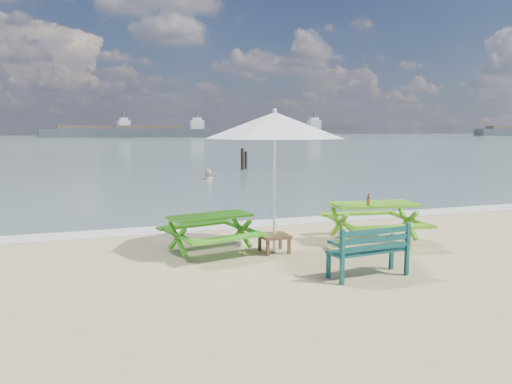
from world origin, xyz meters
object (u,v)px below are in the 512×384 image
object	(u,v)px
park_bench	(368,261)
swimmer	(208,189)
picnic_table_right	(373,224)
side_table	(274,243)
beer_bottle	(368,201)
patio_umbrella	(275,125)
picnic_table_left	(210,235)

from	to	relation	value
park_bench	swimmer	size ratio (longest dim) A/B	0.72
picnic_table_right	side_table	xyz separation A→B (m)	(-2.21, -0.11, -0.21)
picnic_table_right	swimmer	world-z (taller)	picnic_table_right
beer_bottle	picnic_table_right	bearing A→B (deg)	39.18
side_table	patio_umbrella	world-z (taller)	patio_umbrella
park_bench	swimmer	bearing A→B (deg)	85.67
park_bench	beer_bottle	size ratio (longest dim) A/B	5.39
picnic_table_right	side_table	world-z (taller)	picnic_table_right
picnic_table_left	picnic_table_right	xyz separation A→B (m)	(3.35, -0.25, 0.04)
beer_bottle	side_table	bearing A→B (deg)	176.42
picnic_table_left	park_bench	world-z (taller)	park_bench
side_table	beer_bottle	distance (m)	2.06
picnic_table_left	picnic_table_right	bearing A→B (deg)	-4.20
park_bench	patio_umbrella	distance (m)	2.97
park_bench	side_table	world-z (taller)	park_bench
picnic_table_right	beer_bottle	distance (m)	0.62
patio_umbrella	picnic_table_left	bearing A→B (deg)	162.59
swimmer	picnic_table_right	bearing A→B (deg)	-89.05
picnic_table_left	swimmer	size ratio (longest dim) A/B	1.06
side_table	swimmer	bearing A→B (deg)	81.55
patio_umbrella	swimmer	distance (m)	13.82
picnic_table_left	swimmer	distance (m)	13.42
patio_umbrella	swimmer	bearing A→B (deg)	81.55
park_bench	swimmer	world-z (taller)	park_bench
side_table	swimmer	distance (m)	13.55
picnic_table_left	beer_bottle	bearing A→B (deg)	-8.86
picnic_table_left	beer_bottle	distance (m)	3.15
patio_umbrella	beer_bottle	distance (m)	2.43
picnic_table_right	park_bench	size ratio (longest dim) A/B	1.57
picnic_table_right	park_bench	xyz separation A→B (m)	(-1.38, -2.02, -0.14)
patio_umbrella	beer_bottle	xyz separation A→B (m)	(1.92, -0.12, -1.47)
side_table	swimmer	world-z (taller)	swimmer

